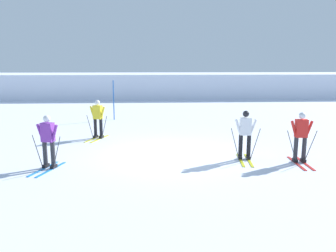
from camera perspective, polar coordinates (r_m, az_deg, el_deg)
ground_plane at (r=12.56m, az=0.04°, el=-4.79°), size 120.00×120.00×0.00m
far_snow_ridge at (r=33.90m, az=-1.96°, el=6.83°), size 80.00×7.30×2.24m
skier_red at (r=12.22m, az=21.25°, el=-1.54°), size 1.00×1.62×1.71m
skier_purple at (r=11.40m, az=-19.36°, el=-2.25°), size 0.97×1.64×1.71m
skier_yellow at (r=15.39m, az=-11.62°, el=1.34°), size 0.95×1.63×1.71m
skier_white at (r=12.05m, az=12.73°, el=-1.24°), size 1.00×1.63×1.71m
trail_marker_pole at (r=20.27m, az=-9.04°, el=4.27°), size 0.06×0.06×2.29m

